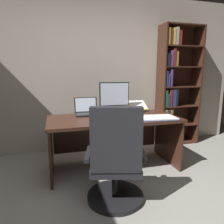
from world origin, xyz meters
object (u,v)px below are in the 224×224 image
(bookshelf, at_px, (174,88))
(keyboard, at_px, (124,119))
(notepad, at_px, (137,115))
(office_chair, at_px, (116,164))
(desk, at_px, (112,129))
(open_binder, at_px, (158,118))
(pen, at_px, (138,114))
(laptop, at_px, (87,111))
(computer_mouse, at_px, (101,120))
(reading_stand_with_book, at_px, (138,106))
(monitor, at_px, (114,98))

(bookshelf, height_order, keyboard, bookshelf)
(keyboard, xyz_separation_m, notepad, (0.26, 0.22, -0.01))
(office_chair, relative_size, notepad, 4.91)
(desk, relative_size, keyboard, 4.18)
(open_binder, bearing_deg, pen, 128.08)
(bookshelf, relative_size, open_binder, 4.33)
(laptop, xyz_separation_m, notepad, (0.68, -0.24, -0.05))
(desk, bearing_deg, laptop, 148.01)
(office_chair, bearing_deg, computer_mouse, 104.95)
(keyboard, xyz_separation_m, reading_stand_with_book, (0.41, 0.52, 0.07))
(desk, distance_m, office_chair, 0.91)
(desk, xyz_separation_m, keyboard, (0.09, -0.26, 0.20))
(desk, relative_size, notepad, 8.36)
(office_chair, xyz_separation_m, laptop, (-0.12, 1.09, 0.35))
(keyboard, xyz_separation_m, pen, (0.28, 0.22, 0.00))
(bookshelf, distance_m, open_binder, 1.28)
(notepad, bearing_deg, computer_mouse, -158.44)
(desk, height_order, office_chair, office_chair)
(bookshelf, relative_size, office_chair, 2.09)
(notepad, bearing_deg, office_chair, -123.44)
(computer_mouse, xyz_separation_m, notepad, (0.56, 0.22, -0.02))
(bookshelf, distance_m, notepad, 1.25)
(laptop, distance_m, keyboard, 0.62)
(laptop, bearing_deg, reading_stand_with_book, 4.32)
(desk, bearing_deg, computer_mouse, -129.29)
(office_chair, bearing_deg, laptop, 110.82)
(open_binder, bearing_deg, computer_mouse, -178.12)
(bookshelf, relative_size, notepad, 10.25)
(monitor, distance_m, keyboard, 0.51)
(laptop, bearing_deg, monitor, -0.37)
(monitor, bearing_deg, bookshelf, 19.13)
(open_binder, height_order, notepad, open_binder)
(reading_stand_with_book, relative_size, open_binder, 0.57)
(bookshelf, bearing_deg, pen, -145.58)
(office_chair, relative_size, open_binder, 2.07)
(desk, bearing_deg, reading_stand_with_book, 27.96)
(bookshelf, distance_m, computer_mouse, 1.83)
(open_binder, bearing_deg, bookshelf, 55.11)
(laptop, xyz_separation_m, open_binder, (0.87, -0.51, -0.04))
(bookshelf, bearing_deg, reading_stand_with_book, -156.41)
(bookshelf, xyz_separation_m, monitor, (-1.27, -0.44, -0.08))
(computer_mouse, relative_size, pen, 0.74)
(bookshelf, relative_size, reading_stand_with_book, 7.63)
(monitor, bearing_deg, pen, -39.40)
(computer_mouse, distance_m, notepad, 0.61)
(laptop, bearing_deg, bookshelf, 14.57)
(bookshelf, relative_size, laptop, 6.41)
(monitor, distance_m, open_binder, 0.72)
(keyboard, distance_m, open_binder, 0.46)
(keyboard, distance_m, reading_stand_with_book, 0.67)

